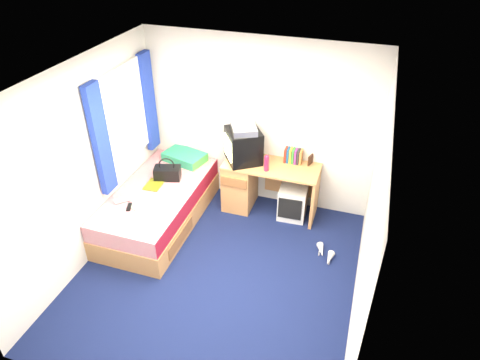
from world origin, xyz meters
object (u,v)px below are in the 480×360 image
(bed, at_px, (159,205))
(water_bottle, at_px, (122,200))
(magazine, at_px, (154,185))
(picture_frame, at_px, (310,160))
(vcr, at_px, (244,128))
(pink_water_bottle, at_px, (266,164))
(towel, at_px, (165,201))
(desk, at_px, (252,183))
(aerosol_can, at_px, (260,157))
(crt_tv, at_px, (243,146))
(white_heels, at_px, (325,254))
(handbag, at_px, (167,173))
(remote_control, at_px, (129,207))
(pillow, at_px, (185,157))
(colour_swatch_fan, at_px, (136,209))
(storage_cube, at_px, (293,202))

(bed, bearing_deg, water_bottle, -124.90)
(magazine, bearing_deg, picture_frame, 23.53)
(vcr, bearing_deg, pink_water_bottle, 40.44)
(bed, height_order, water_bottle, water_bottle)
(towel, bearing_deg, water_bottle, -166.94)
(desk, bearing_deg, aerosol_can, -1.90)
(crt_tv, xyz_separation_m, white_heels, (1.33, -0.74, -0.94))
(vcr, bearing_deg, desk, 62.10)
(handbag, distance_m, remote_control, 0.78)
(pillow, distance_m, vcr, 1.12)
(desk, distance_m, white_heels, 1.45)
(pillow, distance_m, white_heels, 2.44)
(towel, distance_m, colour_swatch_fan, 0.37)
(bed, height_order, picture_frame, picture_frame)
(vcr, bearing_deg, magazine, -83.70)
(colour_swatch_fan, bearing_deg, vcr, 50.11)
(handbag, bearing_deg, vcr, 9.37)
(magazine, distance_m, water_bottle, 0.51)
(magazine, xyz_separation_m, white_heels, (2.37, -0.08, -0.51))
(vcr, xyz_separation_m, colour_swatch_fan, (-1.02, -1.22, -0.70))
(storage_cube, xyz_separation_m, white_heels, (0.58, -0.70, -0.19))
(crt_tv, height_order, colour_swatch_fan, crt_tv)
(vcr, distance_m, picture_frame, 1.01)
(towel, distance_m, magazine, 0.48)
(aerosol_can, bearing_deg, desk, 178.10)
(colour_swatch_fan, xyz_separation_m, white_heels, (2.34, 0.47, -0.51))
(remote_control, bearing_deg, pink_water_bottle, 15.95)
(aerosol_can, xyz_separation_m, magazine, (-1.29, -0.66, -0.30))
(magazine, height_order, white_heels, magazine)
(pillow, xyz_separation_m, storage_cube, (1.66, -0.10, -0.37))
(storage_cube, distance_m, vcr, 1.26)
(desk, xyz_separation_m, water_bottle, (-1.38, -1.13, 0.17))
(crt_tv, bearing_deg, remote_control, -76.63)
(water_bottle, xyz_separation_m, colour_swatch_fan, (0.23, -0.08, -0.03))
(water_bottle, bearing_deg, vcr, 42.30)
(crt_tv, distance_m, magazine, 1.32)
(vcr, xyz_separation_m, white_heels, (1.32, -0.75, -1.21))
(crt_tv, relative_size, colour_swatch_fan, 2.81)
(desk, bearing_deg, pink_water_bottle, -33.18)
(pink_water_bottle, height_order, water_bottle, pink_water_bottle)
(vcr, relative_size, handbag, 1.12)
(towel, height_order, remote_control, towel)
(aerosol_can, relative_size, remote_control, 1.24)
(handbag, bearing_deg, crt_tv, 9.34)
(picture_frame, xyz_separation_m, aerosol_can, (-0.65, -0.18, 0.03))
(storage_cube, height_order, aerosol_can, aerosol_can)
(vcr, height_order, colour_swatch_fan, vcr)
(magazine, bearing_deg, water_bottle, -112.96)
(water_bottle, bearing_deg, aerosol_can, 37.13)
(pillow, bearing_deg, water_bottle, -105.55)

